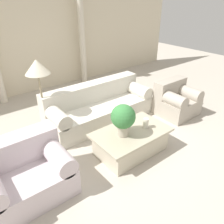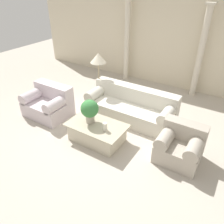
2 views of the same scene
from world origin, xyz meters
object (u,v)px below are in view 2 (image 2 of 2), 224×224
object	(u,v)px
coffee_table	(97,132)
armchair	(180,145)
loveseat	(49,103)
floor_lamp	(98,61)
sofa_long	(131,106)
potted_plant	(90,110)

from	to	relation	value
coffee_table	armchair	xyz separation A→B (m)	(1.76, 0.41, 0.13)
coffee_table	armchair	world-z (taller)	armchair
loveseat	floor_lamp	size ratio (longest dim) A/B	0.76
sofa_long	loveseat	xyz separation A→B (m)	(-1.94, -1.03, 0.02)
sofa_long	floor_lamp	distance (m)	1.50
potted_plant	armchair	size ratio (longest dim) A/B	0.65
loveseat	potted_plant	size ratio (longest dim) A/B	2.11
potted_plant	armchair	bearing A→B (deg)	11.52
sofa_long	armchair	bearing A→B (deg)	-28.44
coffee_table	potted_plant	distance (m)	0.56
sofa_long	loveseat	world-z (taller)	same
potted_plant	armchair	distance (m)	2.02
loveseat	armchair	size ratio (longest dim) A/B	1.36
armchair	coffee_table	bearing A→B (deg)	-166.87
loveseat	floor_lamp	xyz separation A→B (m)	(0.81, 1.19, 0.97)
loveseat	armchair	bearing A→B (deg)	2.89
armchair	floor_lamp	bearing A→B (deg)	159.39
loveseat	coffee_table	bearing A→B (deg)	-7.65
armchair	loveseat	bearing A→B (deg)	-177.11
floor_lamp	coffee_table	bearing A→B (deg)	-56.77
floor_lamp	armchair	bearing A→B (deg)	-20.61
floor_lamp	armchair	distance (m)	3.04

